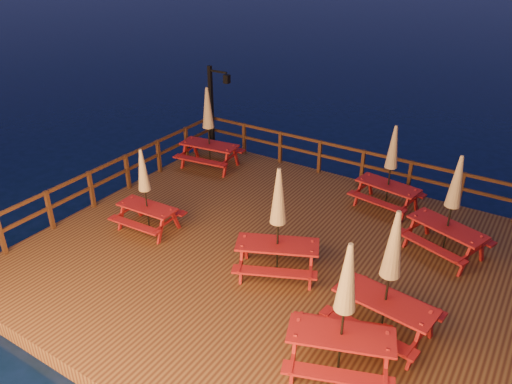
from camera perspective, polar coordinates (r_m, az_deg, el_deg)
ground at (r=12.35m, az=3.12°, el=-9.13°), size 500.00×500.00×0.00m
deck at (r=12.23m, az=3.15°, el=-8.38°), size 12.00×10.00×0.40m
deck_piles at (r=12.53m, az=3.09°, el=-10.23°), size 11.44×9.44×1.40m
railing at (r=13.06m, az=7.14°, el=-1.02°), size 11.80×9.75×1.10m
lamp_post at (r=17.46m, az=-4.74°, el=10.28°), size 0.85×0.18×3.00m
picnic_table_0 at (r=9.56m, az=15.02°, el=-9.02°), size 2.10×1.80×2.74m
picnic_table_1 at (r=10.89m, az=2.53°, el=-3.38°), size 2.32×2.16×2.64m
picnic_table_2 at (r=12.43m, az=21.49°, el=-1.40°), size 2.21×2.01×2.60m
picnic_table_3 at (r=8.70m, az=10.05°, el=-12.91°), size 2.29×2.09×2.67m
picnic_table_4 at (r=12.96m, az=-12.58°, el=0.32°), size 1.65×1.38×2.27m
picnic_table_5 at (r=14.10m, az=15.14°, el=2.80°), size 1.93×1.68×2.47m
picnic_table_6 at (r=16.23m, az=-5.45°, el=7.41°), size 2.07×1.78×2.70m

